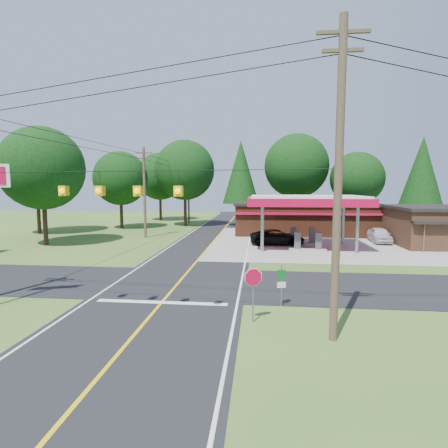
# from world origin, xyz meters

# --- Properties ---
(ground) EXTENTS (120.00, 120.00, 0.00)m
(ground) POSITION_xyz_m (0.00, 0.00, 0.00)
(ground) COLOR #355E21
(ground) RESTS_ON ground
(main_highway) EXTENTS (8.00, 120.00, 0.02)m
(main_highway) POSITION_xyz_m (0.00, 0.00, 0.01)
(main_highway) COLOR black
(main_highway) RESTS_ON ground
(cross_road) EXTENTS (70.00, 7.00, 0.02)m
(cross_road) POSITION_xyz_m (0.00, 0.00, 0.01)
(cross_road) COLOR black
(cross_road) RESTS_ON ground
(lane_center_yellow) EXTENTS (0.15, 110.00, 0.00)m
(lane_center_yellow) POSITION_xyz_m (0.00, 0.00, 0.03)
(lane_center_yellow) COLOR yellow
(lane_center_yellow) RESTS_ON main_highway
(gas_canopy) EXTENTS (10.60, 7.40, 4.88)m
(gas_canopy) POSITION_xyz_m (9.00, 13.00, 4.27)
(gas_canopy) COLOR gray
(gas_canopy) RESTS_ON ground
(convenience_store) EXTENTS (16.40, 7.55, 3.80)m
(convenience_store) POSITION_xyz_m (10.00, 22.98, 1.92)
(convenience_store) COLOR brown
(convenience_store) RESTS_ON ground
(utility_pole_near_right) EXTENTS (1.80, 0.30, 11.50)m
(utility_pole_near_right) POSITION_xyz_m (7.50, -7.00, 5.96)
(utility_pole_near_right) COLOR #473828
(utility_pole_near_right) RESTS_ON ground
(utility_pole_far_left) EXTENTS (1.80, 0.30, 10.00)m
(utility_pole_far_left) POSITION_xyz_m (-8.00, 18.00, 5.20)
(utility_pole_far_left) COLOR #473828
(utility_pole_far_left) RESTS_ON ground
(utility_pole_north) EXTENTS (0.30, 0.30, 9.50)m
(utility_pole_north) POSITION_xyz_m (-6.50, 35.00, 4.75)
(utility_pole_north) COLOR #473828
(utility_pole_north) RESTS_ON ground
(overhead_beacons) EXTENTS (17.04, 2.04, 1.03)m
(overhead_beacons) POSITION_xyz_m (-1.00, -6.00, 6.21)
(overhead_beacons) COLOR black
(overhead_beacons) RESTS_ON ground
(treeline_backdrop) EXTENTS (70.27, 51.59, 13.30)m
(treeline_backdrop) POSITION_xyz_m (0.82, 24.01, 7.49)
(treeline_backdrop) COLOR #332316
(treeline_backdrop) RESTS_ON ground
(suv_car) EXTENTS (5.46, 5.46, 1.48)m
(suv_car) POSITION_xyz_m (6.49, 14.50, 0.74)
(suv_car) COLOR black
(suv_car) RESTS_ON ground
(sedan_car) EXTENTS (4.81, 4.81, 1.52)m
(sedan_car) POSITION_xyz_m (17.00, 17.00, 0.76)
(sedan_car) COLOR silver
(sedan_car) RESTS_ON ground
(octagonal_stop_sign) EXTENTS (0.77, 0.35, 2.35)m
(octagonal_stop_sign) POSITION_xyz_m (4.50, -5.61, 1.74)
(octagonal_stop_sign) COLOR gray
(octagonal_stop_sign) RESTS_ON ground
(route_sign_post) EXTENTS (0.41, 0.13, 2.03)m
(route_sign_post) POSITION_xyz_m (5.80, -3.52, 1.20)
(route_sign_post) COLOR gray
(route_sign_post) RESTS_ON ground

